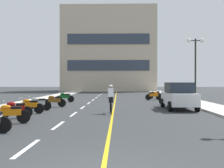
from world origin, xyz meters
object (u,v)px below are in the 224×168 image
(parked_car_near, at_px, (179,96))
(motorcycle_4, at_px, (30,106))
(street_lamp_mid, at_px, (195,56))
(motorcycle_3, at_px, (15,109))
(motorcycle_6, at_px, (54,101))
(motorcycle_9, at_px, (154,95))
(motorcycle_10, at_px, (156,94))
(cyclist_rider, at_px, (111,98))
(motorcycle_8, at_px, (65,97))
(motorcycle_2, at_px, (10,113))
(motorcycle_7, at_px, (170,99))
(motorcycle_5, at_px, (38,103))

(parked_car_near, relative_size, motorcycle_4, 2.48)
(street_lamp_mid, distance_m, parked_car_near, 6.26)
(motorcycle_3, relative_size, motorcycle_6, 0.99)
(motorcycle_9, xyz_separation_m, motorcycle_10, (0.51, 2.12, 0.00))
(motorcycle_3, height_order, cyclist_rider, cyclist_rider)
(street_lamp_mid, xyz_separation_m, motorcycle_8, (-11.45, 1.30, -3.59))
(motorcycle_2, relative_size, motorcycle_3, 1.00)
(motorcycle_6, bearing_deg, parked_car_near, -7.95)
(motorcycle_3, bearing_deg, motorcycle_6, 84.70)
(motorcycle_10, height_order, cyclist_rider, cyclist_rider)
(motorcycle_4, bearing_deg, cyclist_rider, 2.11)
(parked_car_near, relative_size, cyclist_rider, 2.38)
(motorcycle_6, relative_size, motorcycle_7, 0.99)
(parked_car_near, relative_size, motorcycle_8, 2.48)
(motorcycle_8, bearing_deg, motorcycle_3, -91.98)
(motorcycle_7, bearing_deg, parked_car_near, -90.46)
(motorcycle_6, xyz_separation_m, motorcycle_10, (8.79, 10.02, 0.00))
(motorcycle_6, xyz_separation_m, cyclist_rider, (4.25, -3.76, 0.41))
(motorcycle_4, relative_size, cyclist_rider, 0.96)
(cyclist_rider, bearing_deg, motorcycle_3, -154.53)
(street_lamp_mid, height_order, motorcycle_6, street_lamp_mid)
(street_lamp_mid, bearing_deg, motorcycle_2, -134.87)
(parked_car_near, height_order, motorcycle_4, parked_car_near)
(motorcycle_10, bearing_deg, motorcycle_9, -103.48)
(street_lamp_mid, bearing_deg, motorcycle_5, -153.31)
(motorcycle_3, bearing_deg, motorcycle_9, 57.64)
(street_lamp_mid, xyz_separation_m, motorcycle_5, (-11.77, -5.92, -3.59))
(motorcycle_3, distance_m, motorcycle_8, 10.94)
(motorcycle_7, height_order, motorcycle_8, same)
(motorcycle_7, bearing_deg, motorcycle_10, 90.17)
(motorcycle_2, xyz_separation_m, motorcycle_4, (-0.42, 3.89, 0.00))
(motorcycle_4, distance_m, motorcycle_10, 16.77)
(motorcycle_5, relative_size, motorcycle_8, 0.99)
(motorcycle_2, height_order, motorcycle_9, same)
(motorcycle_6, relative_size, motorcycle_10, 1.03)
(motorcycle_3, distance_m, motorcycle_6, 6.08)
(motorcycle_8, bearing_deg, motorcycle_5, -92.55)
(street_lamp_mid, distance_m, motorcycle_10, 7.78)
(motorcycle_8, bearing_deg, street_lamp_mid, -6.48)
(motorcycle_6, bearing_deg, motorcycle_7, 13.29)
(motorcycle_3, distance_m, motorcycle_10, 18.60)
(motorcycle_2, height_order, cyclist_rider, cyclist_rider)
(parked_car_near, relative_size, motorcycle_9, 2.48)
(motorcycle_5, bearing_deg, motorcycle_9, 49.37)
(motorcycle_5, distance_m, motorcycle_9, 13.49)
(parked_car_near, distance_m, motorcycle_9, 9.16)
(motorcycle_2, relative_size, motorcycle_8, 0.97)
(motorcycle_10, relative_size, cyclist_rider, 0.92)
(parked_car_near, distance_m, motorcycle_3, 10.53)
(motorcycle_9, bearing_deg, motorcycle_2, -118.03)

